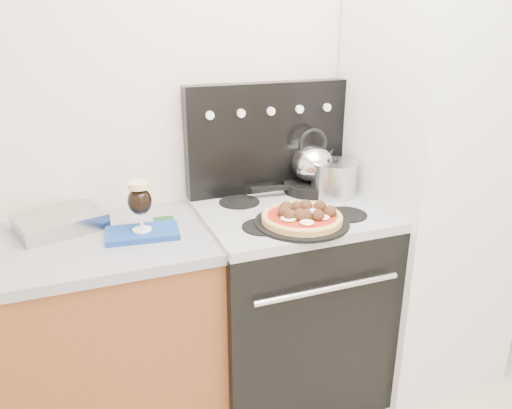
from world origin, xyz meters
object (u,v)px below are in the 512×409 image
oven_mitt (142,233)px  beer_glass (140,206)px  pizza (302,216)px  stock_pot (334,180)px  stove_body (288,306)px  tea_kettle (312,160)px  fridge (428,185)px  skillet (311,187)px  base_cabinet (29,359)px  pizza_pan (302,223)px

oven_mitt → beer_glass: beer_glass is taller
pizza → oven_mitt: bearing=165.5°
stock_pot → beer_glass: bearing=-173.5°
stove_body → tea_kettle: (0.19, 0.17, 0.63)m
stove_body → oven_mitt: bearing=-178.7°
fridge → tea_kettle: size_ratio=8.96×
skillet → stock_pot: bearing=-51.8°
pizza → beer_glass: bearing=165.5°
stock_pot → skillet: bearing=128.2°
oven_mitt → tea_kettle: tea_kettle is taller
stove_body → skillet: 0.56m
base_cabinet → fridge: fridge is taller
fridge → tea_kettle: fridge is taller
beer_glass → skillet: (0.82, 0.19, -0.08)m
pizza_pan → stock_pot: size_ratio=1.84×
pizza_pan → skillet: size_ratio=1.46×
pizza → pizza_pan: bearing=0.0°
base_cabinet → stove_body: bearing=-1.3°
stove_body → oven_mitt: 0.79m
stove_body → pizza_pan: (-0.03, -0.17, 0.49)m
stock_pot → oven_mitt: bearing=-173.5°
stove_body → pizza_pan: size_ratio=2.34×
oven_mitt → base_cabinet: bearing=175.2°
pizza → stock_pot: stock_pot is taller
oven_mitt → tea_kettle: 0.85m
base_cabinet → fridge: (1.80, -0.05, 0.52)m
beer_glass → tea_kettle: (0.82, 0.19, 0.05)m
tea_kettle → oven_mitt: bearing=175.8°
pizza → stock_pot: bearing=42.1°
base_cabinet → oven_mitt: (0.47, -0.04, 0.48)m
stove_body → oven_mitt: oven_mitt is taller
pizza_pan → beer_glass: bearing=165.5°
oven_mitt → skillet: skillet is taller
base_cabinet → fridge: size_ratio=0.76×
beer_glass → pizza_pan: beer_glass is taller
base_cabinet → stove_body: (1.10, -0.02, 0.01)m
stove_body → fridge: bearing=-2.0°
fridge → beer_glass: (-1.33, 0.01, 0.07)m
fridge → pizza_pan: size_ratio=5.05×
beer_glass → tea_kettle: size_ratio=0.93×
base_cabinet → tea_kettle: (1.29, 0.15, 0.64)m
pizza_pan → fridge: bearing=11.2°
fridge → oven_mitt: fridge is taller
oven_mitt → pizza: pizza is taller
base_cabinet → stove_body: size_ratio=1.65×
stove_body → pizza: size_ratio=2.75×
fridge → beer_glass: bearing=179.6°
fridge → pizza: fridge is taller
beer_glass → skillet: beer_glass is taller
pizza → stove_body: bearing=80.0°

